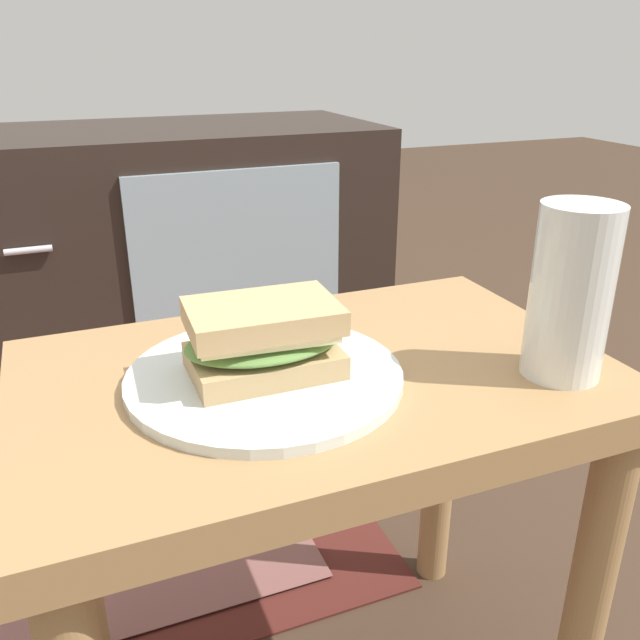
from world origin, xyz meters
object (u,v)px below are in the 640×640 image
sandwich_front (263,339)px  beer_glass (571,294)px  plate (265,376)px  tv_cabinet (163,260)px

sandwich_front → beer_glass: (0.26, -0.09, 0.04)m
plate → sandwich_front: bearing=-143.1°
tv_cabinet → plate: tv_cabinet is taller
tv_cabinet → sandwich_front: tv_cabinet is taller
plate → sandwich_front: size_ratio=1.77×
tv_cabinet → beer_glass: size_ratio=5.96×
plate → beer_glass: (0.26, -0.09, 0.07)m
plate → tv_cabinet: bearing=86.7°
sandwich_front → beer_glass: bearing=-18.4°
plate → beer_glass: beer_glass is taller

